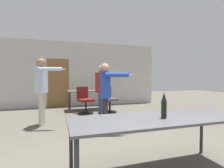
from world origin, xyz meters
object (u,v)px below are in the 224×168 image
at_px(beer_bottle, 164,106).
at_px(office_chair_mid_tucked, 108,100).
at_px(person_right_polo, 42,84).
at_px(office_chair_far_left, 85,101).
at_px(person_center_tall, 102,87).
at_px(person_left_plaid, 106,90).
at_px(drink_cup, 81,89).

bearing_deg(beer_bottle, office_chair_mid_tucked, 83.40).
height_order(person_right_polo, office_chair_far_left, person_right_polo).
distance_m(person_center_tall, person_right_polo, 1.73).
relative_size(person_right_polo, office_chair_far_left, 1.91).
bearing_deg(person_left_plaid, beer_bottle, 18.69).
xyz_separation_m(person_right_polo, drink_cup, (1.27, 1.83, -0.28)).
bearing_deg(office_chair_far_left, person_center_tall, 93.32).
relative_size(person_right_polo, drink_cup, 16.52).
height_order(office_chair_far_left, beer_bottle, beer_bottle).
relative_size(person_right_polo, beer_bottle, 5.26).
distance_m(beer_bottle, drink_cup, 4.85).
height_order(person_right_polo, office_chair_mid_tucked, person_right_polo).
distance_m(person_center_tall, beer_bottle, 3.30).
xyz_separation_m(person_left_plaid, beer_bottle, (0.19, -2.14, -0.05)).
relative_size(person_right_polo, office_chair_mid_tucked, 1.91).
xyz_separation_m(office_chair_mid_tucked, beer_bottle, (-0.48, -4.18, 0.48)).
distance_m(person_right_polo, beer_bottle, 3.45).
xyz_separation_m(office_chair_mid_tucked, office_chair_far_left, (-0.86, 0.03, -0.00)).
bearing_deg(person_center_tall, person_right_polo, -92.77).
relative_size(office_chair_mid_tucked, beer_bottle, 2.76).
bearing_deg(person_center_tall, beer_bottle, -12.85).
distance_m(office_chair_mid_tucked, beer_bottle, 4.24).
xyz_separation_m(person_left_plaid, drink_cup, (-0.22, 2.70, -0.16)).
bearing_deg(drink_cup, office_chair_far_left, -86.19).
xyz_separation_m(person_center_tall, beer_bottle, (-0.01, -3.30, -0.07)).
bearing_deg(office_chair_mid_tucked, beer_bottle, 68.55).
height_order(office_chair_mid_tucked, drink_cup, office_chair_mid_tucked).
bearing_deg(drink_cup, office_chair_mid_tucked, -35.71).
relative_size(person_center_tall, beer_bottle, 4.85).
relative_size(office_chair_far_left, drink_cup, 8.65).
xyz_separation_m(person_center_tall, office_chair_far_left, (-0.39, 0.92, -0.55)).
height_order(person_center_tall, drink_cup, person_center_tall).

